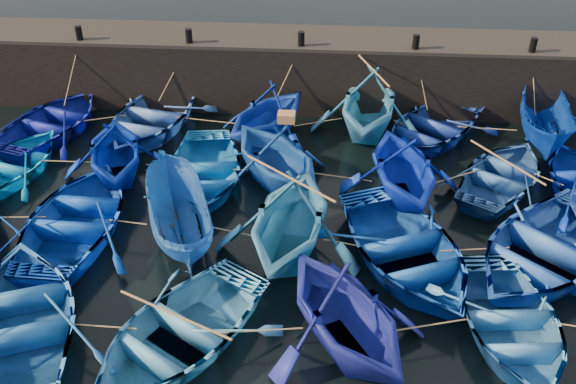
{
  "coord_description": "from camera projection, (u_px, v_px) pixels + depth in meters",
  "views": [
    {
      "loc": [
        1.11,
        -12.01,
        11.11
      ],
      "look_at": [
        0.0,
        3.2,
        0.7
      ],
      "focal_mm": 40.0,
      "sensor_mm": 36.0,
      "label": 1
    }
  ],
  "objects": [
    {
      "name": "bollard_0",
      "position": [
        79.0,
        33.0,
        23.0
      ],
      "size": [
        0.24,
        0.24,
        0.5
      ],
      "primitive_type": "cylinder",
      "color": "black",
      "rests_on": "quay_top"
    },
    {
      "name": "boat_9",
      "position": [
        277.0,
        154.0,
        19.35
      ],
      "size": [
        5.58,
        5.71,
        2.28
      ],
      "primitive_type": "imported",
      "rotation": [
        0.0,
        0.0,
        3.78
      ],
      "color": "#1248A0",
      "rests_on": "ground"
    },
    {
      "name": "mooring_ropes",
      "position": [
        290.0,
        160.0,
        19.64
      ],
      "size": [
        17.01,
        11.76,
        2.1
      ],
      "color": "tan",
      "rests_on": "ground"
    },
    {
      "name": "boat_0",
      "position": [
        52.0,
        122.0,
        22.4
      ],
      "size": [
        4.79,
        5.71,
        1.01
      ],
      "primitive_type": "imported",
      "rotation": [
        0.0,
        0.0,
        2.84
      ],
      "color": "#050D75",
      "rests_on": "ground"
    },
    {
      "name": "bollard_4",
      "position": [
        533.0,
        45.0,
        22.04
      ],
      "size": [
        0.24,
        0.24,
        0.5
      ],
      "primitive_type": "cylinder",
      "color": "black",
      "rests_on": "quay_top"
    },
    {
      "name": "boat_3",
      "position": [
        369.0,
        102.0,
        22.11
      ],
      "size": [
        4.57,
        5.11,
        2.43
      ],
      "primitive_type": "imported",
      "rotation": [
        0.0,
        0.0,
        -0.14
      ],
      "color": "#3586CE",
      "rests_on": "ground"
    },
    {
      "name": "bollard_2",
      "position": [
        301.0,
        39.0,
        22.52
      ],
      "size": [
        0.24,
        0.24,
        0.5
      ],
      "primitive_type": "cylinder",
      "color": "black",
      "rests_on": "quay_top"
    },
    {
      "name": "boat_14",
      "position": [
        77.0,
        218.0,
        17.67
      ],
      "size": [
        3.96,
        5.41,
        1.1
      ],
      "primitive_type": "imported",
      "rotation": [
        0.0,
        0.0,
        3.11
      ],
      "color": "#0636A6",
      "rests_on": "ground"
    },
    {
      "name": "bollard_1",
      "position": [
        189.0,
        36.0,
        22.76
      ],
      "size": [
        0.24,
        0.24,
        0.5
      ],
      "primitive_type": "cylinder",
      "color": "black",
      "rests_on": "quay_top"
    },
    {
      "name": "boat_17",
      "position": [
        405.0,
        249.0,
        16.55
      ],
      "size": [
        5.7,
        6.51,
        1.13
      ],
      "primitive_type": "imported",
      "rotation": [
        0.0,
        0.0,
        0.4
      ],
      "color": "#0B3E92",
      "rests_on": "ground"
    },
    {
      "name": "boat_15",
      "position": [
        178.0,
        218.0,
        17.23
      ],
      "size": [
        3.01,
        4.56,
        1.65
      ],
      "primitive_type": "imported",
      "rotation": [
        0.0,
        0.0,
        3.5
      ],
      "color": "#164B90",
      "rests_on": "ground"
    },
    {
      "name": "boat_4",
      "position": [
        431.0,
        127.0,
        22.1
      ],
      "size": [
        5.83,
        6.09,
        1.03
      ],
      "primitive_type": "imported",
      "rotation": [
        0.0,
        0.0,
        -0.66
      ],
      "color": "navy",
      "rests_on": "ground"
    },
    {
      "name": "boat_10",
      "position": [
        404.0,
        166.0,
        18.83
      ],
      "size": [
        4.37,
        4.85,
        2.25
      ],
      "primitive_type": "imported",
      "rotation": [
        0.0,
        0.0,
        3.32
      ],
      "color": "#0726D0",
      "rests_on": "ground"
    },
    {
      "name": "boat_21",
      "position": [
        20.0,
        320.0,
        14.45
      ],
      "size": [
        5.7,
        6.59,
        1.15
      ],
      "primitive_type": "imported",
      "rotation": [
        0.0,
        0.0,
        3.51
      ],
      "color": "#154F91",
      "rests_on": "ground"
    },
    {
      "name": "quay_wall",
      "position": [
        302.0,
        71.0,
        24.17
      ],
      "size": [
        26.0,
        2.5,
        2.5
      ],
      "primitive_type": "cube",
      "color": "black",
      "rests_on": "ground"
    },
    {
      "name": "boat_24",
      "position": [
        511.0,
        323.0,
        14.52
      ],
      "size": [
        3.71,
        4.86,
        0.94
      ],
      "primitive_type": "imported",
      "rotation": [
        0.0,
        0.0,
        0.1
      ],
      "color": "blue",
      "rests_on": "ground"
    },
    {
      "name": "boat_7",
      "position": [
        115.0,
        150.0,
        19.78
      ],
      "size": [
        4.42,
        4.78,
        2.08
      ],
      "primitive_type": "imported",
      "rotation": [
        0.0,
        0.0,
        3.44
      ],
      "color": "#01229C",
      "rests_on": "ground"
    },
    {
      "name": "boat_23",
      "position": [
        345.0,
        311.0,
        13.9
      ],
      "size": [
        5.44,
        5.64,
        2.28
      ],
      "primitive_type": "imported",
      "rotation": [
        0.0,
        0.0,
        0.55
      ],
      "color": "navy",
      "rests_on": "ground"
    },
    {
      "name": "boat_6",
      "position": [
        14.0,
        163.0,
        20.31
      ],
      "size": [
        3.95,
        4.78,
        0.86
      ],
      "primitive_type": "imported",
      "rotation": [
        0.0,
        0.0,
        2.88
      ],
      "color": "#0575D4",
      "rests_on": "ground"
    },
    {
      "name": "boat_11",
      "position": [
        504.0,
        175.0,
        19.66
      ],
      "size": [
        5.02,
        5.41,
        0.91
      ],
      "primitive_type": "imported",
      "rotation": [
        0.0,
        0.0,
        2.58
      ],
      "color": "navy",
      "rests_on": "ground"
    },
    {
      "name": "boat_2",
      "position": [
        268.0,
        112.0,
        21.84
      ],
      "size": [
        4.99,
        5.16,
        2.08
      ],
      "primitive_type": "imported",
      "rotation": [
        0.0,
        0.0,
        -0.56
      ],
      "color": "#0A2B98",
      "rests_on": "ground"
    },
    {
      "name": "wooden_crate",
      "position": [
        286.0,
        117.0,
        18.61
      ],
      "size": [
        0.51,
        0.41,
        0.27
      ],
      "primitive_type": "cube",
      "color": "#996843",
      "rests_on": "boat_9"
    },
    {
      "name": "bollard_3",
      "position": [
        416.0,
        42.0,
        22.28
      ],
      "size": [
        0.24,
        0.24,
        0.5
      ],
      "primitive_type": "cylinder",
      "color": "black",
      "rests_on": "quay_top"
    },
    {
      "name": "boat_22",
      "position": [
        177.0,
        332.0,
        14.23
      ],
      "size": [
        5.65,
        6.08,
        1.03
      ],
      "primitive_type": "imported",
      "rotation": [
        0.0,
        0.0,
        -0.56
      ],
      "color": "#3279BF",
      "rests_on": "ground"
    },
    {
      "name": "boat_18",
      "position": [
        545.0,
        248.0,
        16.54
      ],
      "size": [
        6.87,
        7.01,
        1.19
      ],
      "primitive_type": "imported",
      "rotation": [
        0.0,
        0.0,
        -0.72
      ],
      "color": "#1847AF",
      "rests_on": "ground"
    },
    {
      "name": "boat_1",
      "position": [
        151.0,
        116.0,
        22.67
      ],
      "size": [
        4.74,
        5.89,
        1.08
      ],
      "primitive_type": "imported",
      "rotation": [
        0.0,
        0.0,
        -0.21
      ],
      "color": "blue",
      "rests_on": "ground"
    },
    {
      "name": "boat_5",
      "position": [
        546.0,
        124.0,
        21.59
      ],
      "size": [
        2.31,
        4.58,
        1.69
      ],
      "primitive_type": "imported",
      "rotation": [
        0.0,
        0.0,
        -0.16
      ],
      "color": "#053094",
      "rests_on": "ground"
    },
    {
      "name": "quay_top",
      "position": [
        302.0,
        38.0,
        23.43
      ],
      "size": [
        26.0,
        2.5,
        0.12
      ],
      "primitive_type": "cube",
      "color": "black",
      "rests_on": "quay_wall"
    },
    {
      "name": "ground",
      "position": [
        279.0,
        286.0,
        16.23
      ],
      "size": [
        120.0,
        120.0,
        0.0
      ],
      "primitive_type": "plane",
      "color": "black",
      "rests_on": "ground"
    },
    {
      "name": "loose_oars",
      "position": [
        351.0,
        167.0,
        17.65
      ],
      "size": [
        10.86,
        12.45,
        1.57
      ],
      "color": "#99724C",
      "rests_on": "ground"
    },
    {
      "name": "boat_16",
      "position": [
        290.0,
        218.0,
        16.58
      ],
      "size": [
        4.65,
        5.17,
        2.42
      ],
      "primitive_type": "imported",
      "rotation": [
        0.0,
        0.0,
        -0.16
      ],
      "color": "#3283CC",
      "rests_on": "ground"
    },
    {
      "name": "boat_8",
      "position": [
        204.0,
        170.0,
        19.83
      ],
      "size": [
        3.99,
        5.16,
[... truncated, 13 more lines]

